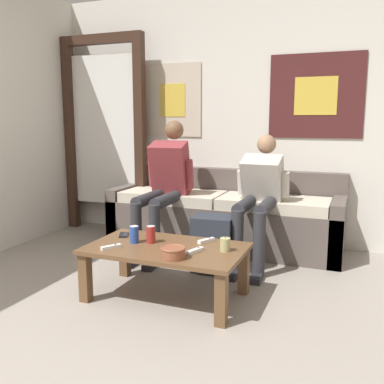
{
  "coord_description": "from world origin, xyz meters",
  "views": [
    {
      "loc": [
        1.35,
        -1.37,
        1.26
      ],
      "look_at": [
        0.12,
        1.74,
        0.68
      ],
      "focal_mm": 40.0,
      "sensor_mm": 36.0,
      "label": 1
    }
  ],
  "objects_px": {
    "coffee_table": "(166,255)",
    "game_controller_near_left": "(206,241)",
    "couch": "(224,218)",
    "pillar_candle": "(225,245)",
    "game_controller_far_center": "(195,251)",
    "drink_can_blue": "(134,234)",
    "cell_phone": "(124,235)",
    "ceramic_bowl": "(173,252)",
    "drink_can_red": "(151,234)",
    "game_controller_near_right": "(111,247)",
    "person_seated_adult": "(165,181)",
    "backpack": "(213,245)",
    "person_seated_teen": "(259,194)"
  },
  "relations": [
    {
      "from": "person_seated_adult",
      "to": "game_controller_near_left",
      "type": "height_order",
      "value": "person_seated_adult"
    },
    {
      "from": "person_seated_adult",
      "to": "person_seated_teen",
      "type": "xyz_separation_m",
      "value": [
        0.9,
        -0.0,
        -0.06
      ]
    },
    {
      "from": "drink_can_red",
      "to": "person_seated_teen",
      "type": "bearing_deg",
      "value": 58.52
    },
    {
      "from": "coffee_table",
      "to": "game_controller_far_center",
      "type": "relative_size",
      "value": 7.47
    },
    {
      "from": "drink_can_red",
      "to": "game_controller_near_right",
      "type": "xyz_separation_m",
      "value": [
        -0.19,
        -0.23,
        -0.05
      ]
    },
    {
      "from": "person_seated_teen",
      "to": "drink_can_red",
      "type": "relative_size",
      "value": 9.02
    },
    {
      "from": "coffee_table",
      "to": "game_controller_near_left",
      "type": "xyz_separation_m",
      "value": [
        0.23,
        0.2,
        0.07
      ]
    },
    {
      "from": "drink_can_blue",
      "to": "game_controller_far_center",
      "type": "relative_size",
      "value": 0.84
    },
    {
      "from": "drink_can_red",
      "to": "drink_can_blue",
      "type": "bearing_deg",
      "value": -158.02
    },
    {
      "from": "coffee_table",
      "to": "game_controller_near_right",
      "type": "height_order",
      "value": "game_controller_near_right"
    },
    {
      "from": "couch",
      "to": "game_controller_far_center",
      "type": "xyz_separation_m",
      "value": [
        0.24,
        -1.39,
        0.1
      ]
    },
    {
      "from": "game_controller_near_right",
      "to": "coffee_table",
      "type": "bearing_deg",
      "value": 29.4
    },
    {
      "from": "couch",
      "to": "pillar_candle",
      "type": "bearing_deg",
      "value": -72.23
    },
    {
      "from": "game_controller_near_left",
      "to": "pillar_candle",
      "type": "bearing_deg",
      "value": -38.79
    },
    {
      "from": "couch",
      "to": "coffee_table",
      "type": "xyz_separation_m",
      "value": [
        -0.0,
        -1.35,
        0.03
      ]
    },
    {
      "from": "coffee_table",
      "to": "drink_can_blue",
      "type": "distance_m",
      "value": 0.28
    },
    {
      "from": "drink_can_red",
      "to": "game_controller_far_center",
      "type": "bearing_deg",
      "value": -14.02
    },
    {
      "from": "coffee_table",
      "to": "pillar_candle",
      "type": "bearing_deg",
      "value": 7.12
    },
    {
      "from": "coffee_table",
      "to": "person_seated_teen",
      "type": "bearing_deg",
      "value": 66.25
    },
    {
      "from": "pillar_candle",
      "to": "drink_can_blue",
      "type": "distance_m",
      "value": 0.67
    },
    {
      "from": "person_seated_teen",
      "to": "game_controller_near_right",
      "type": "relative_size",
      "value": 8.03
    },
    {
      "from": "couch",
      "to": "ceramic_bowl",
      "type": "distance_m",
      "value": 1.57
    },
    {
      "from": "backpack",
      "to": "ceramic_bowl",
      "type": "bearing_deg",
      "value": -88.61
    },
    {
      "from": "person_seated_adult",
      "to": "couch",
      "type": "bearing_deg",
      "value": 37.24
    },
    {
      "from": "ceramic_bowl",
      "to": "game_controller_near_right",
      "type": "xyz_separation_m",
      "value": [
        -0.48,
        0.03,
        -0.03
      ]
    },
    {
      "from": "backpack",
      "to": "game_controller_far_center",
      "type": "height_order",
      "value": "backpack"
    },
    {
      "from": "person_seated_teen",
      "to": "game_controller_near_right",
      "type": "distance_m",
      "value": 1.41
    },
    {
      "from": "pillar_candle",
      "to": "cell_phone",
      "type": "height_order",
      "value": "pillar_candle"
    },
    {
      "from": "ceramic_bowl",
      "to": "drink_can_blue",
      "type": "bearing_deg",
      "value": 152.03
    },
    {
      "from": "cell_phone",
      "to": "ceramic_bowl",
      "type": "bearing_deg",
      "value": -31.83
    },
    {
      "from": "game_controller_far_center",
      "to": "drink_can_blue",
      "type": "bearing_deg",
      "value": 174.18
    },
    {
      "from": "cell_phone",
      "to": "couch",
      "type": "bearing_deg",
      "value": 70.52
    },
    {
      "from": "backpack",
      "to": "pillar_candle",
      "type": "bearing_deg",
      "value": -64.06
    },
    {
      "from": "person_seated_teen",
      "to": "drink_can_red",
      "type": "xyz_separation_m",
      "value": [
        -0.57,
        -0.94,
        -0.18
      ]
    },
    {
      "from": "game_controller_near_right",
      "to": "couch",
      "type": "bearing_deg",
      "value": 77.77
    },
    {
      "from": "person_seated_adult",
      "to": "backpack",
      "type": "height_order",
      "value": "person_seated_adult"
    },
    {
      "from": "person_seated_adult",
      "to": "ceramic_bowl",
      "type": "distance_m",
      "value": 1.37
    },
    {
      "from": "person_seated_adult",
      "to": "drink_can_blue",
      "type": "height_order",
      "value": "person_seated_adult"
    },
    {
      "from": "drink_can_blue",
      "to": "drink_can_red",
      "type": "height_order",
      "value": "same"
    },
    {
      "from": "backpack",
      "to": "cell_phone",
      "type": "xyz_separation_m",
      "value": [
        -0.55,
        -0.5,
        0.16
      ]
    },
    {
      "from": "backpack",
      "to": "game_controller_near_left",
      "type": "distance_m",
      "value": 0.48
    },
    {
      "from": "pillar_candle",
      "to": "drink_can_red",
      "type": "bearing_deg",
      "value": -179.39
    },
    {
      "from": "drink_can_red",
      "to": "game_controller_far_center",
      "type": "distance_m",
      "value": 0.4
    },
    {
      "from": "ceramic_bowl",
      "to": "cell_phone",
      "type": "relative_size",
      "value": 1.09
    },
    {
      "from": "person_seated_adult",
      "to": "game_controller_near_right",
      "type": "height_order",
      "value": "person_seated_adult"
    },
    {
      "from": "coffee_table",
      "to": "cell_phone",
      "type": "xyz_separation_m",
      "value": [
        -0.42,
        0.14,
        0.07
      ]
    },
    {
      "from": "pillar_candle",
      "to": "cell_phone",
      "type": "bearing_deg",
      "value": 173.82
    },
    {
      "from": "couch",
      "to": "game_controller_near_right",
      "type": "xyz_separation_m",
      "value": [
        -0.33,
        -1.53,
        0.1
      ]
    },
    {
      "from": "game_controller_near_left",
      "to": "cell_phone",
      "type": "bearing_deg",
      "value": -174.59
    },
    {
      "from": "backpack",
      "to": "cell_phone",
      "type": "distance_m",
      "value": 0.76
    }
  ]
}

